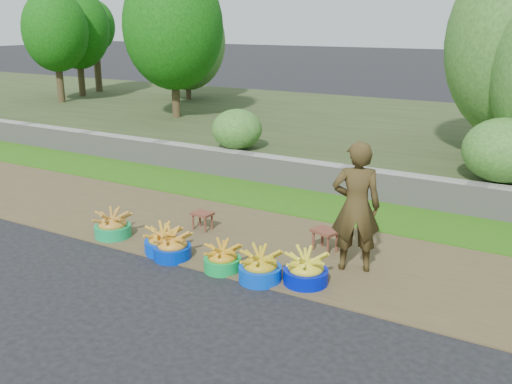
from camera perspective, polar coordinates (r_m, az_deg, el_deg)
The scene contains 14 objects.
ground_plane at distance 7.28m, azimuth -2.77°, elevation -8.66°, with size 120.00×120.00×0.00m, color black.
dirt_shoulder at distance 8.26m, azimuth 1.98°, elevation -5.37°, with size 80.00×2.50×0.02m, color brown.
grass_verge at distance 9.96m, azimuth 7.48°, elevation -1.51°, with size 80.00×1.50×0.04m, color #2C6611.
retaining_wall at distance 10.64m, azimuth 9.34°, elevation 1.05°, with size 80.00×0.35×0.55m, color gray.
earth_bank at distance 15.21m, azimuth 16.12°, elevation 5.28°, with size 80.00×10.00×0.50m, color #354321.
basin_a at distance 8.78m, azimuth -14.15°, elevation -3.32°, with size 0.54×0.54×0.40m.
basin_b at distance 8.07m, azimuth -9.27°, elevation -4.88°, with size 0.52×0.52×0.39m.
basin_c at distance 7.87m, azimuth -8.38°, elevation -5.43°, with size 0.52×0.52×0.39m.
basin_d at distance 7.45m, azimuth -3.38°, elevation -6.68°, with size 0.49×0.49×0.36m.
basin_e at distance 7.15m, azimuth 0.42°, elevation -7.55°, with size 0.54×0.54×0.40m.
basin_f at distance 7.08m, azimuth 5.00°, elevation -7.82°, with size 0.56×0.56×0.41m.
stool_left at distance 8.81m, azimuth -5.39°, elevation -2.39°, with size 0.33×0.26×0.28m.
stool_right at distance 8.02m, azimuth 6.94°, elevation -4.20°, with size 0.42×0.37×0.31m.
vendor_woman at distance 7.31m, azimuth 9.98°, elevation -1.46°, with size 0.62×0.41×1.70m, color black.
Camera 1 is at (3.62, -5.49, 3.14)m, focal length 40.00 mm.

